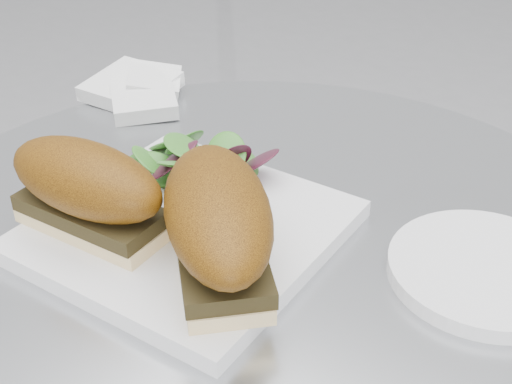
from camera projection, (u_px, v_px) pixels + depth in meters
plate at (187, 230)px, 0.62m from camera, size 0.25×0.25×0.02m
sandwich_left at (87, 188)px, 0.58m from camera, size 0.16×0.08×0.08m
sandwich_right at (218, 220)px, 0.55m from camera, size 0.18×0.18×0.08m
salad at (202, 151)px, 0.67m from camera, size 0.11×0.11×0.05m
napkin at (138, 97)px, 0.85m from camera, size 0.15×0.15×0.02m
saucer at (485, 270)px, 0.58m from camera, size 0.16×0.16×0.01m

